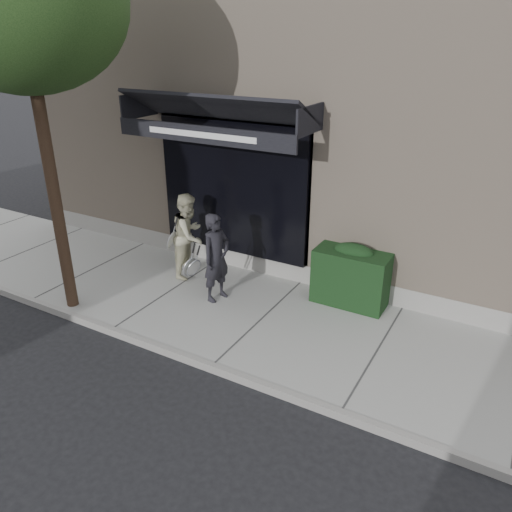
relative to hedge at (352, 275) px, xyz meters
The scene contains 8 objects.
ground 1.79m from the hedge, 131.35° to the right, with size 80.00×80.00×0.00m, color black.
sidewalk 1.77m from the hedge, 131.35° to the right, with size 20.00×3.00×0.12m, color #9F9F99.
curb 3.07m from the hedge, 111.45° to the right, with size 20.00×0.10×0.14m, color gray.
building_facade 4.39m from the hedge, 106.65° to the left, with size 14.30×8.04×5.64m.
hedge is the anchor object (origin of this frame).
street_tree 6.61m from the hedge, 149.33° to the right, with size 3.00×3.00×6.28m.
pedestrian_front 2.43m from the hedge, 153.57° to the right, with size 0.71×0.82×1.63m.
pedestrian_back 3.23m from the hedge, behind, with size 0.78×0.95×1.68m.
Camera 1 is at (3.53, -6.49, 4.59)m, focal length 35.00 mm.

